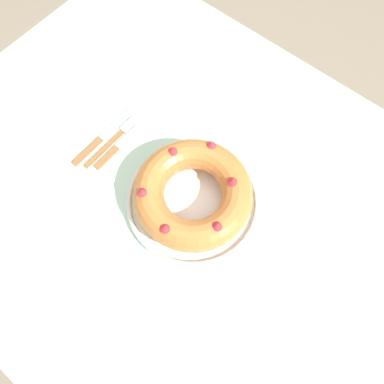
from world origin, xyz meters
TOP-DOWN VIEW (x-y plane):
  - ground_plane at (0.00, 0.00)m, footprint 8.00×8.00m
  - dining_table at (0.00, 0.00)m, footprint 1.53×1.13m
  - serving_dish at (-0.00, 0.00)m, footprint 0.33×0.33m
  - bundt_cake at (-0.00, 0.00)m, footprint 0.29×0.29m
  - fork at (-0.28, 0.01)m, footprint 0.02×0.20m
  - serving_knife at (-0.31, -0.02)m, footprint 0.02×0.23m
  - cake_knife at (-0.26, -0.01)m, footprint 0.02×0.18m

SIDE VIEW (x-z plane):
  - ground_plane at x=0.00m, z-range 0.00..0.00m
  - dining_table at x=0.00m, z-range 0.30..1.08m
  - cake_knife at x=-0.26m, z-range 0.77..0.78m
  - fork at x=-0.28m, z-range 0.77..0.78m
  - serving_knife at x=-0.31m, z-range 0.77..0.78m
  - serving_dish at x=0.00m, z-range 0.77..0.80m
  - bundt_cake at x=0.00m, z-range 0.79..0.88m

